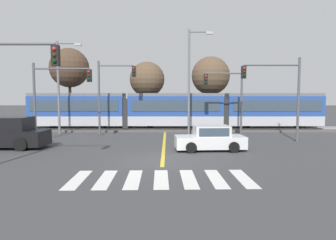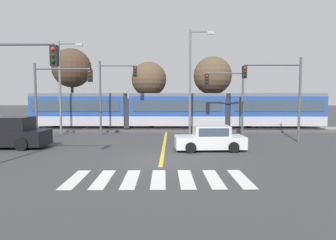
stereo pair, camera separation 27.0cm
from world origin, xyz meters
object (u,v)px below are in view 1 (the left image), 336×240
at_px(traffic_light_far_left, 112,87).
at_px(bare_tree_far_west, 70,68).
at_px(pickup_truck, 6,135).
at_px(street_lamp_centre, 191,76).
at_px(bare_tree_east, 211,76).
at_px(light_rail_tram, 176,109).
at_px(bare_tree_west, 148,79).
at_px(sedan_crossing, 211,139).
at_px(traffic_light_near_left, 6,80).
at_px(traffic_light_mid_right, 279,87).
at_px(traffic_light_far_right, 229,91).
at_px(street_lamp_west, 61,82).
at_px(traffic_light_mid_left, 55,89).

relative_size(traffic_light_far_left, bare_tree_far_west, 0.73).
relative_size(pickup_truck, street_lamp_centre, 0.60).
bearing_deg(bare_tree_east, light_rail_tram, -129.99).
bearing_deg(bare_tree_east, traffic_light_far_left, -138.90).
bearing_deg(pickup_truck, bare_tree_far_west, 92.55).
xyz_separation_m(light_rail_tram, bare_tree_west, (-3.08, 4.81, 3.17)).
height_order(traffic_light_far_left, street_lamp_centre, street_lamp_centre).
relative_size(sedan_crossing, bare_tree_far_west, 0.50).
relative_size(traffic_light_far_left, bare_tree_east, 0.81).
relative_size(traffic_light_near_left, bare_tree_east, 0.78).
bearing_deg(light_rail_tram, traffic_light_mid_right, -45.82).
distance_m(traffic_light_far_right, bare_tree_far_west, 18.38).
distance_m(bare_tree_far_west, bare_tree_east, 15.83).
bearing_deg(traffic_light_near_left, street_lamp_centre, 53.62).
bearing_deg(traffic_light_mid_right, street_lamp_centre, 146.38).
bearing_deg(street_lamp_west, traffic_light_far_right, -4.42).
relative_size(light_rail_tram, traffic_light_mid_right, 4.61).
bearing_deg(traffic_light_mid_left, bare_tree_far_west, 103.25).
bearing_deg(pickup_truck, traffic_light_far_right, 21.83).
bearing_deg(sedan_crossing, traffic_light_far_right, 70.31).
xyz_separation_m(light_rail_tram, street_lamp_centre, (1.25, -3.49, 2.99)).
height_order(light_rail_tram, traffic_light_far_right, traffic_light_far_right).
relative_size(bare_tree_west, bare_tree_east, 0.92).
bearing_deg(sedan_crossing, traffic_light_near_left, -153.75).
bearing_deg(street_lamp_west, bare_tree_far_west, 102.51).
xyz_separation_m(light_rail_tram, bare_tree_far_west, (-11.69, 4.39, 4.40)).
height_order(traffic_light_far_left, traffic_light_near_left, traffic_light_far_left).
bearing_deg(sedan_crossing, bare_tree_east, 81.98).
relative_size(pickup_truck, traffic_light_near_left, 0.88).
bearing_deg(bare_tree_west, sedan_crossing, -72.79).
distance_m(sedan_crossing, traffic_light_mid_left, 11.73).
distance_m(sedan_crossing, bare_tree_west, 17.26).
bearing_deg(street_lamp_west, bare_tree_east, 29.59).
bearing_deg(light_rail_tram, pickup_truck, -136.75).
xyz_separation_m(pickup_truck, traffic_light_far_left, (5.46, 6.83, 3.29)).
height_order(sedan_crossing, street_lamp_west, street_lamp_west).
relative_size(light_rail_tram, traffic_light_mid_left, 4.92).
height_order(sedan_crossing, traffic_light_far_right, traffic_light_far_right).
relative_size(traffic_light_mid_right, street_lamp_west, 0.76).
xyz_separation_m(traffic_light_near_left, bare_tree_far_west, (-3.79, 20.30, 2.46)).
bearing_deg(bare_tree_west, traffic_light_far_right, -50.76).
relative_size(sedan_crossing, street_lamp_west, 0.54).
xyz_separation_m(street_lamp_west, street_lamp_centre, (11.28, -0.36, 0.45)).
bearing_deg(bare_tree_far_west, light_rail_tram, -20.57).
bearing_deg(traffic_light_far_left, bare_tree_far_west, 127.61).
bearing_deg(traffic_light_mid_right, bare_tree_far_west, 147.94).
bearing_deg(traffic_light_mid_right, bare_tree_east, 104.41).
height_order(light_rail_tram, sedan_crossing, light_rail_tram).
bearing_deg(traffic_light_near_left, street_lamp_west, 99.42).
xyz_separation_m(pickup_truck, traffic_light_mid_left, (2.15, 2.84, 2.97)).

